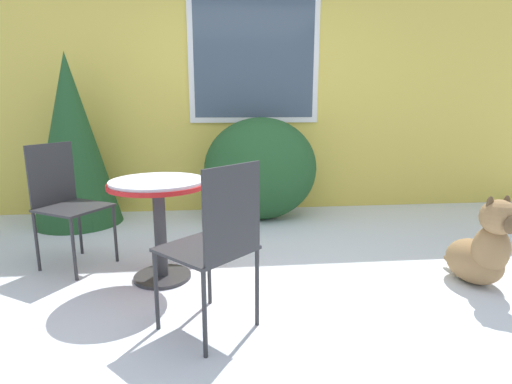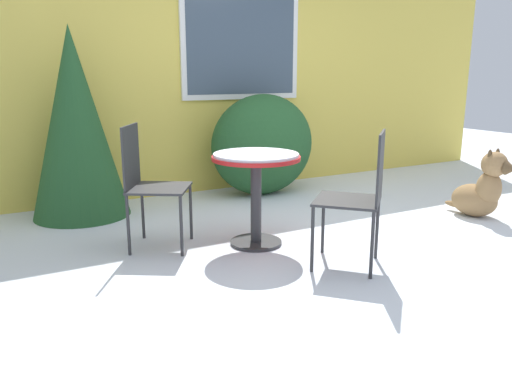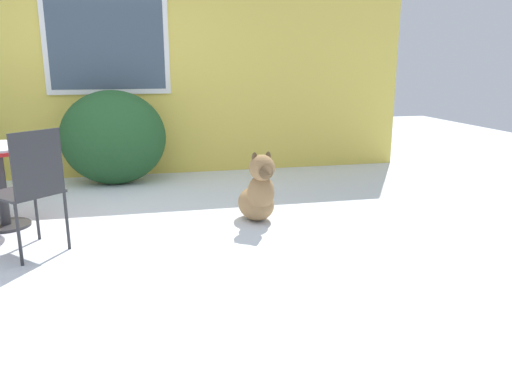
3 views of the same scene
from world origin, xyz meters
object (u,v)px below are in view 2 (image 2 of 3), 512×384
patio_table (256,175)px  patio_chair_far_side (360,193)px  patio_chair_near_table (149,180)px  dog (481,191)px

patio_table → patio_chair_far_side: 0.85m
patio_chair_near_table → dog: bearing=-71.4°
patio_chair_near_table → patio_chair_far_side: (1.14, -1.09, 0.00)m
patio_chair_near_table → patio_table: bearing=-83.0°
patio_table → dog: size_ratio=1.07×
dog → patio_chair_near_table: bearing=160.7°
patio_chair_far_side → dog: 1.89m
patio_table → patio_chair_far_side: size_ratio=0.77×
patio_chair_near_table → dog: (2.97, -0.68, -0.28)m
patio_chair_near_table → dog: patio_chair_near_table is taller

